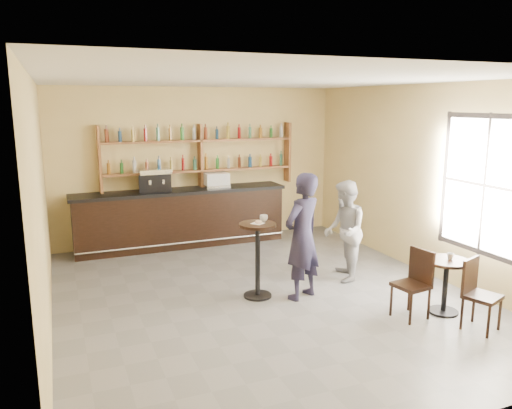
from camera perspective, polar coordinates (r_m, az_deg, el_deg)
name	(u,v)px	position (r m, az deg, el deg)	size (l,w,h in m)	color
floor	(264,295)	(7.73, 0.87, -10.35)	(7.00, 7.00, 0.00)	slate
ceiling	(264,80)	(7.18, 0.95, 14.08)	(7.00, 7.00, 0.00)	white
wall_back	(199,165)	(10.56, -6.55, 4.51)	(7.00, 7.00, 0.00)	#DDC27D
wall_front	(430,262)	(4.37, 19.24, -6.19)	(7.00, 7.00, 0.00)	#DDC27D
wall_left	(41,208)	(6.73, -23.33, -0.40)	(7.00, 7.00, 0.00)	#DDC27D
wall_right	(428,180)	(8.88, 19.04, 2.62)	(7.00, 7.00, 0.00)	#DDC27D
window_pane	(485,185)	(8.01, 24.66, 2.00)	(2.00, 2.00, 0.00)	white
window_frame	(484,185)	(8.01, 24.63, 2.00)	(0.04, 1.70, 2.10)	black
shelf_unit	(200,156)	(10.41, -6.39, 5.57)	(4.00, 0.26, 1.40)	brown
liquor_bottles	(200,147)	(10.40, -6.41, 6.50)	(3.68, 0.10, 1.00)	#8C5919
bar_counter	(181,218)	(10.28, -8.54, -1.50)	(4.31, 0.84, 1.17)	black
espresso_machine	(155,180)	(10.03, -11.49, 2.74)	(0.62, 0.40, 0.44)	black
pastry_case	(216,180)	(10.34, -4.59, 2.81)	(0.50, 0.40, 0.30)	silver
pedestal_table	(258,260)	(7.50, 0.19, -6.42)	(0.55, 0.55, 1.14)	black
napkin	(258,223)	(7.34, 0.19, -2.16)	(0.16, 0.16, 0.00)	white
donut	(259,222)	(7.33, 0.29, -2.01)	(0.11, 0.11, 0.04)	#CE8E4B
cup_pedestal	(264,218)	(7.47, 0.89, -1.56)	(0.12, 0.12, 0.10)	white
man_main	(302,237)	(7.39, 5.32, -3.66)	(0.69, 0.45, 1.90)	black
cafe_table	(445,286)	(7.48, 20.80, -8.74)	(0.61, 0.61, 0.77)	black
cup_cafe	(450,256)	(7.38, 21.33, -5.54)	(0.09, 0.09, 0.09)	white
chair_west	(411,285)	(7.14, 17.29, -8.73)	(0.41, 0.41, 0.94)	black
chair_south	(482,296)	(7.09, 24.46, -9.48)	(0.40, 0.40, 0.93)	black
patron_second	(344,231)	(8.28, 10.06, -2.99)	(0.81, 0.63, 1.66)	#9B9A9F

